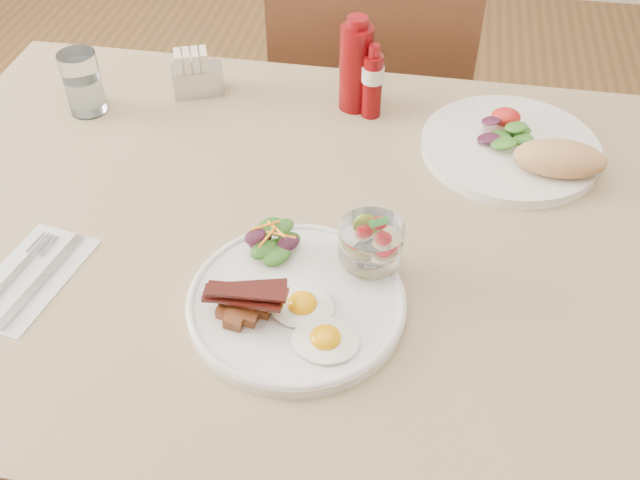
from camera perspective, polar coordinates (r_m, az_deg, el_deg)
table at (r=1.09m, az=0.34°, el=-2.37°), size 1.33×0.88×0.75m
chair_far at (r=1.69m, az=4.17°, el=10.49°), size 0.42×0.42×0.93m
main_plate at (r=0.91m, az=-1.89°, el=-5.05°), size 0.28×0.28×0.02m
fried_eggs at (r=0.87m, az=-0.52°, el=-6.55°), size 0.14×0.14×0.02m
bacon_potato_pile at (r=0.88m, az=-6.12°, el=-5.03°), size 0.11×0.06×0.05m
side_salad at (r=0.96m, az=-3.76°, el=-0.17°), size 0.08×0.07×0.04m
fruit_cup at (r=0.91m, az=4.13°, el=-0.23°), size 0.09×0.09×0.09m
second_plate at (r=1.18m, az=15.83°, el=7.04°), size 0.29×0.29×0.07m
ketchup_bottle at (r=1.23m, az=2.88°, el=13.70°), size 0.07×0.07×0.17m
hot_sauce_bottle at (r=1.22m, az=4.22°, el=12.47°), size 0.04×0.04×0.13m
sugar_caddy at (r=1.31m, az=-9.88°, el=12.84°), size 0.10×0.08×0.08m
water_glass at (r=1.30m, az=-18.37°, el=11.60°), size 0.06×0.06×0.11m
napkin_cutlery at (r=1.03m, az=-22.19°, el=-2.79°), size 0.14×0.20×0.01m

